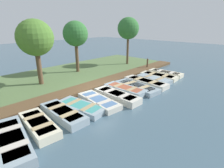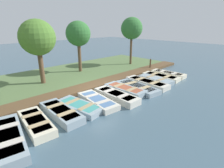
{
  "view_description": "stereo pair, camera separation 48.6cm",
  "coord_description": "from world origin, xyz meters",
  "px_view_note": "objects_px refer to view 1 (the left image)",
  "views": [
    {
      "loc": [
        8.56,
        -7.88,
        4.57
      ],
      "look_at": [
        0.78,
        0.41,
        0.65
      ],
      "focal_mm": 28.0,
      "sensor_mm": 36.0,
      "label": 1
    },
    {
      "loc": [
        8.91,
        -7.54,
        4.57
      ],
      "look_at": [
        0.78,
        0.41,
        0.65
      ],
      "focal_mm": 28.0,
      "sensor_mm": 36.0,
      "label": 2
    }
  ],
  "objects_px": {
    "rowboat_2": "(63,113)",
    "rowboat_8": "(146,82)",
    "rowboat_6": "(125,89)",
    "rowboat_11": "(165,73)",
    "rowboat_9": "(154,79)",
    "park_tree_left": "(35,38)",
    "rowboat_0": "(12,141)",
    "rowboat_4": "(99,101)",
    "rowboat_10": "(159,76)",
    "rowboat_5": "(117,96)",
    "park_tree_right": "(128,29)",
    "rowboat_3": "(81,107)",
    "park_tree_center": "(76,34)",
    "rowboat_1": "(39,124)",
    "mooring_post_far": "(147,64)",
    "rowboat_7": "(136,87)"
  },
  "relations": [
    {
      "from": "rowboat_8",
      "to": "mooring_post_far",
      "type": "height_order",
      "value": "mooring_post_far"
    },
    {
      "from": "rowboat_2",
      "to": "park_tree_right",
      "type": "distance_m",
      "value": 13.4
    },
    {
      "from": "rowboat_2",
      "to": "mooring_post_far",
      "type": "relative_size",
      "value": 2.69
    },
    {
      "from": "rowboat_6",
      "to": "rowboat_9",
      "type": "xyz_separation_m",
      "value": [
        0.17,
        3.65,
        -0.03
      ]
    },
    {
      "from": "rowboat_3",
      "to": "rowboat_6",
      "type": "height_order",
      "value": "rowboat_6"
    },
    {
      "from": "rowboat_1",
      "to": "park_tree_center",
      "type": "xyz_separation_m",
      "value": [
        -6.56,
        7.02,
        3.48
      ]
    },
    {
      "from": "rowboat_3",
      "to": "rowboat_9",
      "type": "height_order",
      "value": "rowboat_9"
    },
    {
      "from": "rowboat_6",
      "to": "rowboat_11",
      "type": "relative_size",
      "value": 0.99
    },
    {
      "from": "rowboat_0",
      "to": "rowboat_4",
      "type": "distance_m",
      "value": 4.99
    },
    {
      "from": "rowboat_1",
      "to": "rowboat_9",
      "type": "relative_size",
      "value": 0.98
    },
    {
      "from": "rowboat_0",
      "to": "rowboat_5",
      "type": "height_order",
      "value": "rowboat_5"
    },
    {
      "from": "rowboat_11",
      "to": "mooring_post_far",
      "type": "height_order",
      "value": "mooring_post_far"
    },
    {
      "from": "rowboat_0",
      "to": "rowboat_9",
      "type": "relative_size",
      "value": 1.21
    },
    {
      "from": "rowboat_4",
      "to": "rowboat_3",
      "type": "bearing_deg",
      "value": -90.46
    },
    {
      "from": "rowboat_10",
      "to": "park_tree_left",
      "type": "relative_size",
      "value": 0.66
    },
    {
      "from": "rowboat_4",
      "to": "park_tree_center",
      "type": "xyz_separation_m",
      "value": [
        -6.61,
        3.33,
        3.51
      ]
    },
    {
      "from": "park_tree_center",
      "to": "park_tree_right",
      "type": "relative_size",
      "value": 0.92
    },
    {
      "from": "rowboat_9",
      "to": "rowboat_11",
      "type": "height_order",
      "value": "rowboat_11"
    },
    {
      "from": "rowboat_1",
      "to": "rowboat_4",
      "type": "relative_size",
      "value": 0.92
    },
    {
      "from": "rowboat_8",
      "to": "park_tree_right",
      "type": "xyz_separation_m",
      "value": [
        -5.43,
        4.49,
        3.88
      ]
    },
    {
      "from": "rowboat_2",
      "to": "rowboat_8",
      "type": "distance_m",
      "value": 7.28
    },
    {
      "from": "rowboat_2",
      "to": "rowboat_6",
      "type": "height_order",
      "value": "rowboat_6"
    },
    {
      "from": "rowboat_10",
      "to": "park_tree_center",
      "type": "relative_size",
      "value": 0.67
    },
    {
      "from": "park_tree_right",
      "to": "rowboat_4",
      "type": "bearing_deg",
      "value": -60.7
    },
    {
      "from": "mooring_post_far",
      "to": "rowboat_11",
      "type": "bearing_deg",
      "value": -16.32
    },
    {
      "from": "rowboat_6",
      "to": "rowboat_9",
      "type": "relative_size",
      "value": 1.03
    },
    {
      "from": "rowboat_9",
      "to": "park_tree_left",
      "type": "xyz_separation_m",
      "value": [
        -5.79,
        -7.02,
        3.42
      ]
    },
    {
      "from": "rowboat_10",
      "to": "rowboat_5",
      "type": "bearing_deg",
      "value": -90.37
    },
    {
      "from": "rowboat_11",
      "to": "park_tree_left",
      "type": "bearing_deg",
      "value": -123.02
    },
    {
      "from": "rowboat_6",
      "to": "rowboat_9",
      "type": "distance_m",
      "value": 3.65
    },
    {
      "from": "rowboat_0",
      "to": "rowboat_6",
      "type": "bearing_deg",
      "value": 103.21
    },
    {
      "from": "park_tree_right",
      "to": "rowboat_3",
      "type": "bearing_deg",
      "value": -64.25
    },
    {
      "from": "rowboat_10",
      "to": "park_tree_right",
      "type": "height_order",
      "value": "park_tree_right"
    },
    {
      "from": "rowboat_4",
      "to": "mooring_post_far",
      "type": "distance_m",
      "value": 9.61
    },
    {
      "from": "rowboat_1",
      "to": "rowboat_4",
      "type": "bearing_deg",
      "value": 95.16
    },
    {
      "from": "rowboat_8",
      "to": "park_tree_center",
      "type": "xyz_separation_m",
      "value": [
        -6.76,
        -1.59,
        3.48
      ]
    },
    {
      "from": "rowboat_7",
      "to": "mooring_post_far",
      "type": "xyz_separation_m",
      "value": [
        -2.69,
        5.66,
        0.42
      ]
    },
    {
      "from": "rowboat_7",
      "to": "rowboat_9",
      "type": "bearing_deg",
      "value": 98.1
    },
    {
      "from": "rowboat_2",
      "to": "mooring_post_far",
      "type": "distance_m",
      "value": 11.87
    },
    {
      "from": "rowboat_5",
      "to": "rowboat_10",
      "type": "height_order",
      "value": "rowboat_5"
    },
    {
      "from": "rowboat_8",
      "to": "rowboat_4",
      "type": "bearing_deg",
      "value": -89.6
    },
    {
      "from": "rowboat_1",
      "to": "rowboat_11",
      "type": "height_order",
      "value": "rowboat_1"
    },
    {
      "from": "rowboat_10",
      "to": "rowboat_2",
      "type": "bearing_deg",
      "value": -94.53
    },
    {
      "from": "rowboat_7",
      "to": "rowboat_11",
      "type": "xyz_separation_m",
      "value": [
        -0.21,
        4.93,
        0.01
      ]
    },
    {
      "from": "rowboat_7",
      "to": "park_tree_right",
      "type": "distance_m",
      "value": 8.87
    },
    {
      "from": "rowboat_0",
      "to": "rowboat_10",
      "type": "xyz_separation_m",
      "value": [
        -0.39,
        12.24,
        -0.05
      ]
    },
    {
      "from": "rowboat_2",
      "to": "rowboat_4",
      "type": "relative_size",
      "value": 0.97
    },
    {
      "from": "rowboat_4",
      "to": "rowboat_10",
      "type": "xyz_separation_m",
      "value": [
        -0.02,
        7.26,
        0.0
      ]
    },
    {
      "from": "rowboat_10",
      "to": "park_tree_left",
      "type": "bearing_deg",
      "value": -128.44
    },
    {
      "from": "rowboat_0",
      "to": "rowboat_5",
      "type": "distance_m",
      "value": 6.24
    }
  ]
}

